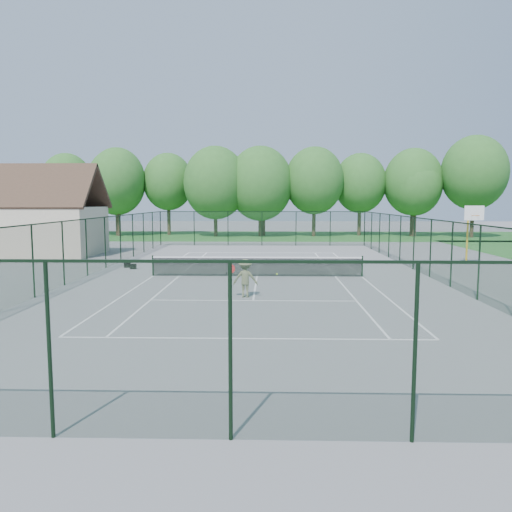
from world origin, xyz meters
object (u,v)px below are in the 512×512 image
object	(u,v)px
tennis_player	(245,278)
tennis_net	(257,265)
basketball_goal	(471,223)
sports_bag_a	(127,265)

from	to	relation	value
tennis_player	tennis_net	bearing A→B (deg)	86.50
basketball_goal	tennis_player	xyz separation A→B (m)	(-13.60, -11.23, -1.78)
sports_bag_a	tennis_net	bearing A→B (deg)	-25.26
sports_bag_a	tennis_player	world-z (taller)	tennis_player
basketball_goal	sports_bag_a	xyz separation A→B (m)	(-21.05, -2.33, -2.43)
tennis_net	tennis_player	distance (m)	5.66
basketball_goal	tennis_player	size ratio (longest dim) A/B	1.66
tennis_net	sports_bag_a	bearing A→B (deg)	157.37
sports_bag_a	tennis_player	distance (m)	11.63
tennis_net	sports_bag_a	distance (m)	8.46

